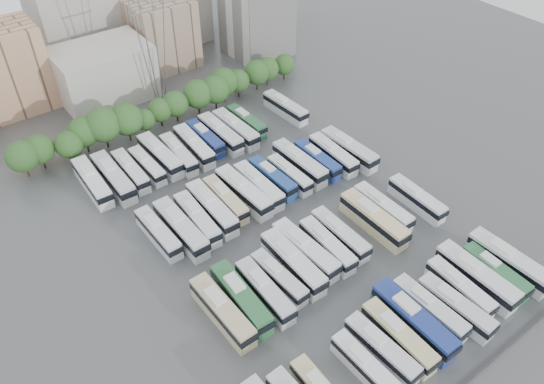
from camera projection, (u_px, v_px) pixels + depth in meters
ground at (295, 237)px, 86.62m from camera, size 220.00×220.00×0.00m
tree_line at (163, 106)px, 108.61m from camera, size 66.00×7.83×8.77m
city_buildings at (75, 48)px, 121.69m from camera, size 102.00×35.00×20.00m
apartment_tower at (257, 3)px, 128.74m from camera, size 14.00×14.00×26.00m
electricity_pylon at (149, 23)px, 105.68m from camera, size 9.00×6.91×33.83m
bus_r0_s4 at (366, 367)px, 66.97m from camera, size 2.53×10.81×3.38m
bus_r0_s5 at (382, 349)px, 68.76m from camera, size 3.03×11.60×3.61m
bus_r0_s6 at (399, 336)px, 70.10m from camera, size 2.90×12.10×3.78m
bus_r0_s7 at (413, 320)px, 71.77m from camera, size 3.17×13.63×4.26m
bus_r0_s8 at (429, 309)px, 73.48m from camera, size 2.89×12.01×3.75m
bus_r0_s9 at (455, 307)px, 73.80m from camera, size 3.09×11.95×3.72m
bus_r0_s10 at (460, 288)px, 76.40m from camera, size 3.02×11.45×3.56m
bus_r0_s11 at (476, 276)px, 77.62m from camera, size 3.01×13.44×4.21m
bus_r0_s12 at (495, 272)px, 78.69m from camera, size 2.87×11.26×3.51m
bus_r0_s13 at (509, 262)px, 79.83m from camera, size 3.23×13.44×4.20m
bus_r1_s1 at (222, 311)px, 73.01m from camera, size 3.03×12.99×4.06m
bus_r1_s2 at (241, 298)px, 74.69m from camera, size 3.42×13.12×4.08m
bus_r1_s3 at (265, 291)px, 75.80m from camera, size 2.96×12.16×3.79m
bus_r1_s4 at (279, 278)px, 77.93m from camera, size 2.93×11.05×3.43m
bus_r1_s5 at (293, 263)px, 79.70m from camera, size 3.12×13.29×4.15m
bus_r1_s6 at (305, 250)px, 81.66m from camera, size 3.44×13.23×4.11m
bus_r1_s7 at (327, 245)px, 82.72m from camera, size 3.10×11.82×3.67m
bus_r1_s8 at (340, 234)px, 84.50m from camera, size 2.64×11.84×3.71m
bus_r1_s10 at (374, 219)px, 86.80m from camera, size 2.99×13.54×4.25m
bus_r1_s11 at (383, 208)px, 89.25m from camera, size 2.63×12.00×3.76m
bus_r1_s13 at (417, 199)px, 91.10m from camera, size 2.87×11.67×3.64m
bus_r2_s1 at (158, 233)px, 84.81m from camera, size 2.74×11.63×3.64m
bus_r2_s2 at (181, 228)px, 85.19m from camera, size 3.07×13.57×4.25m
bus_r2_s3 at (197, 219)px, 87.10m from camera, size 3.32×12.43×3.86m
bus_r2_s4 at (212, 208)px, 88.92m from camera, size 3.16×13.17×4.11m
bus_r2_s5 at (225, 199)px, 90.95m from camera, size 2.82×11.66×3.64m
bus_r2_s6 at (244, 192)px, 92.06m from camera, size 3.47×13.45×4.19m
bus_r2_s7 at (259, 186)px, 93.55m from camera, size 2.77×12.38×3.88m
bus_r2_s8 at (272, 178)px, 95.47m from camera, size 2.85×11.54×3.60m
bus_r2_s9 at (289, 174)px, 96.33m from camera, size 2.47×10.81×3.38m
bus_r2_s10 at (300, 163)px, 98.34m from camera, size 3.10×13.20×4.13m
bus_r2_s11 at (317, 160)px, 99.51m from camera, size 2.60×11.41×3.57m
bus_r2_s12 at (333, 154)px, 100.60m from camera, size 3.15×12.22×3.80m
bus_r2_s13 at (349, 149)px, 101.55m from camera, size 3.28×13.31×4.15m
bus_r3_s0 at (92, 182)px, 94.18m from camera, size 3.20×13.12×4.09m
bus_r3_s1 at (113, 177)px, 95.00m from camera, size 3.03×13.63×4.27m
bus_r3_s2 at (131, 171)px, 96.91m from camera, size 2.71×11.71×3.66m
bus_r3_s3 at (147, 166)px, 98.31m from camera, size 2.57×10.83×3.38m
bus_r3_s4 at (160, 155)px, 100.17m from camera, size 3.27×13.14×4.09m
bus_r3_s5 at (179, 154)px, 100.77m from camera, size 3.18×11.95×3.71m
bus_r3_s6 at (194, 146)px, 102.57m from camera, size 3.33×12.69×3.94m
bus_r3_s7 at (205, 138)px, 104.90m from camera, size 2.60×11.45×3.59m
bus_r3_s8 at (221, 134)px, 105.70m from camera, size 2.92×12.87×4.03m
bus_r3_s9 at (236, 129)px, 106.93m from camera, size 3.18×13.02×4.06m
bus_r3_s10 at (246, 121)px, 109.49m from camera, size 2.72×11.26×3.52m
bus_r3_s13 at (285, 107)px, 113.34m from camera, size 3.26×12.24×3.80m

